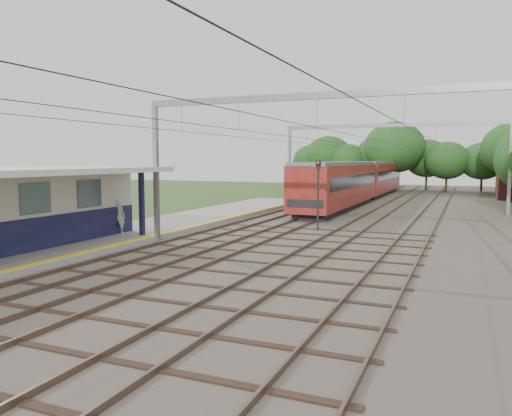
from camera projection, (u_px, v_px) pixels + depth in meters
The scene contains 9 objects.
ballast_bed at pixel (386, 218), 35.19m from camera, with size 18.00×90.00×0.10m, color #473D33.
platform at pixel (104, 239), 25.01m from camera, with size 5.00×52.00×0.35m, color gray.
yellow_stripe at pixel (141, 238), 24.11m from camera, with size 0.45×52.00×0.01m, color yellow.
rail_tracks at pixel (351, 215), 36.15m from camera, with size 11.80×88.00×0.15m.
catenary_system at pixel (367, 137), 30.58m from camera, with size 17.22×88.00×7.00m.
tree_band at pixel (420, 153), 59.62m from camera, with size 31.72×30.88×8.82m.
person at pixel (119, 216), 25.66m from camera, with size 0.65×0.43×1.78m, color silver.
train at pixel (361, 180), 49.11m from camera, with size 2.95×36.68×3.87m.
signal_post at pixel (318, 188), 28.44m from camera, with size 0.32×0.29×4.08m.
Camera 1 is at (9.21, -5.78, 4.14)m, focal length 35.00 mm.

